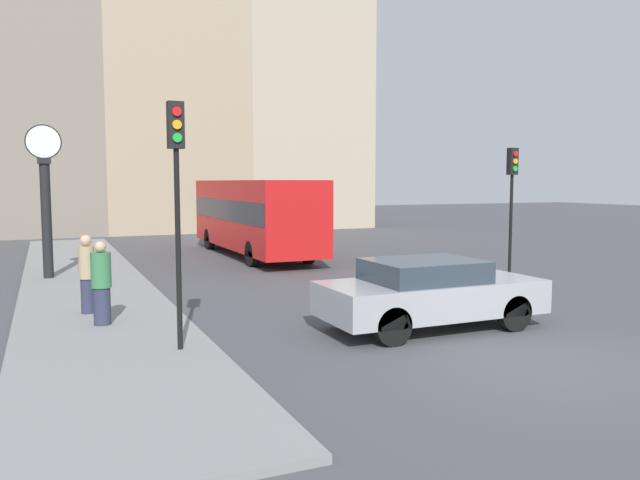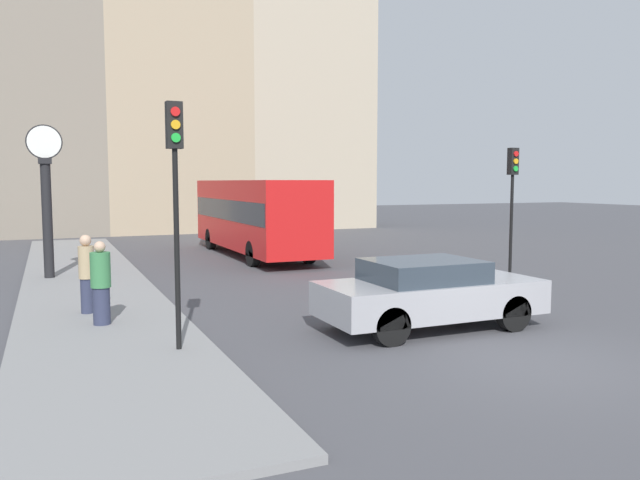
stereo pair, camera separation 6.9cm
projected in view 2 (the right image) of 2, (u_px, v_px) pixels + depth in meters
The scene contains 10 objects.
ground_plane at pixel (532, 363), 10.09m from camera, with size 120.00×120.00×0.00m, color #47474C.
sidewalk_corner at pixel (85, 281), 18.02m from camera, with size 3.32×26.81×0.11m, color gray.
building_row at pixel (192, 79), 36.57m from camera, with size 23.93×5.00×19.51m.
sedan_car at pixel (429, 293), 12.36m from camera, with size 4.44×1.90×1.39m.
bus_distant at pixel (255, 213), 24.53m from camera, with size 2.38×9.77×2.97m.
traffic_light_near at pixel (175, 175), 10.24m from camera, with size 0.26×0.24×4.11m.
traffic_light_far at pixel (512, 187), 17.73m from camera, with size 0.26×0.24×3.88m.
street_clock at pixel (46, 199), 18.13m from camera, with size 0.99×0.37×4.45m.
pedestrian_tan_coat at pixel (87, 273), 13.32m from camera, with size 0.32×0.32×1.69m.
pedestrian_green_hoodie at pixel (101, 283), 12.25m from camera, with size 0.39×0.39×1.65m.
Camera 2 is at (-7.09, -7.66, 2.92)m, focal length 35.00 mm.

